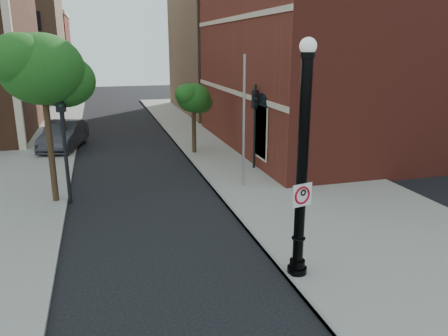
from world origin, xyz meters
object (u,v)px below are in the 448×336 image
object	(u,v)px
lamppost	(302,175)
traffic_signal_right	(255,113)
parked_car	(64,135)
no_parking_sign	(302,195)
traffic_signal_left	(62,119)

from	to	relation	value
lamppost	traffic_signal_right	distance (m)	10.59
lamppost	parked_car	world-z (taller)	lamppost
traffic_signal_right	lamppost	bearing A→B (deg)	-115.16
no_parking_sign	traffic_signal_right	distance (m)	10.76
no_parking_sign	traffic_signal_left	bearing A→B (deg)	114.67
lamppost	traffic_signal_left	size ratio (longest dim) A/B	1.25
lamppost	traffic_signal_right	world-z (taller)	lamppost
no_parking_sign	lamppost	bearing A→B (deg)	63.81
no_parking_sign	traffic_signal_left	xyz separation A→B (m)	(-6.19, 7.90, 0.98)
parked_car	traffic_signal_right	size ratio (longest dim) A/B	1.21
lamppost	traffic_signal_left	distance (m)	9.95
no_parking_sign	traffic_signal_right	world-z (taller)	traffic_signal_right
lamppost	no_parking_sign	world-z (taller)	lamppost
lamppost	traffic_signal_left	bearing A→B (deg)	128.77
parked_car	traffic_signal_right	bearing A→B (deg)	-26.23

